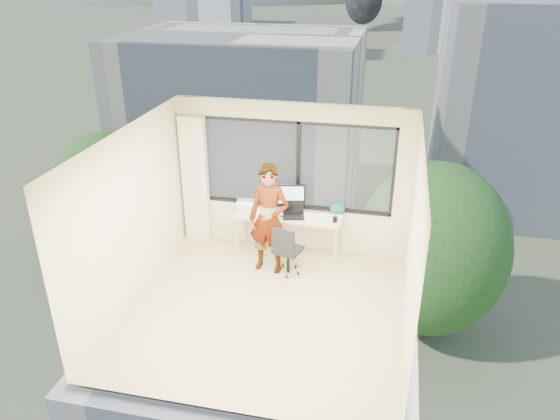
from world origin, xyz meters
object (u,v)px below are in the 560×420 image
(laptop, at_px, (294,211))
(handbag, at_px, (337,208))
(desk, at_px, (288,235))
(monitor, at_px, (289,199))
(game_console, at_px, (246,203))
(chair, at_px, (288,248))
(person, at_px, (269,219))

(laptop, distance_m, handbag, 0.76)
(desk, bearing_deg, laptop, -32.12)
(monitor, distance_m, game_console, 0.84)
(game_console, bearing_deg, desk, -26.75)
(chair, xyz_separation_m, handbag, (0.68, 0.84, 0.40))
(desk, relative_size, handbag, 6.91)
(game_console, relative_size, handbag, 1.27)
(person, relative_size, laptop, 4.91)
(chair, distance_m, monitor, 0.90)
(game_console, distance_m, handbag, 1.60)
(person, bearing_deg, laptop, 64.86)
(monitor, relative_size, laptop, 1.42)
(chair, relative_size, laptop, 2.40)
(monitor, height_order, game_console, monitor)
(laptop, height_order, handbag, laptop)
(handbag, bearing_deg, desk, -149.71)
(person, height_order, monitor, person)
(monitor, height_order, handbag, monitor)
(laptop, bearing_deg, handbag, 10.38)
(person, distance_m, handbag, 1.27)
(chair, xyz_separation_m, laptop, (-0.02, 0.54, 0.42))
(desk, distance_m, game_console, 0.93)
(desk, distance_m, laptop, 0.50)
(person, height_order, laptop, person)
(monitor, xyz_separation_m, handbag, (0.80, 0.15, -0.17))
(person, xyz_separation_m, monitor, (0.20, 0.63, 0.10))
(person, bearing_deg, desk, 76.45)
(desk, bearing_deg, handbag, 16.33)
(game_console, distance_m, laptop, 0.94)
(chair, height_order, monitor, monitor)
(laptop, bearing_deg, desk, 135.28)
(chair, xyz_separation_m, game_console, (-0.92, 0.82, 0.34))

